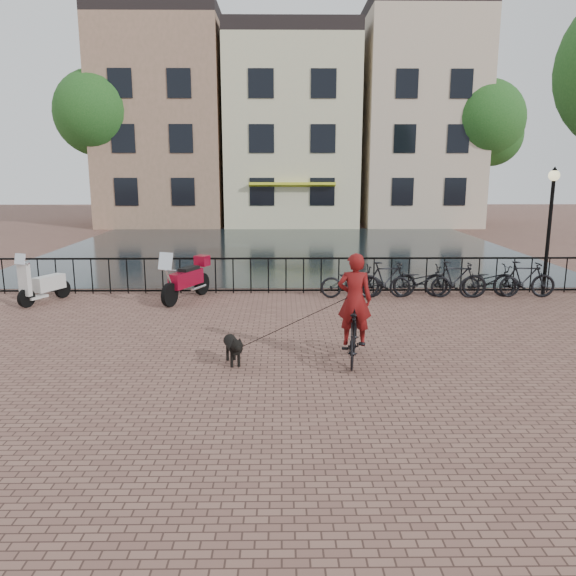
{
  "coord_description": "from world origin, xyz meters",
  "views": [
    {
      "loc": [
        -0.12,
        -7.65,
        3.45
      ],
      "look_at": [
        0.0,
        3.0,
        1.2
      ],
      "focal_mm": 35.0,
      "sensor_mm": 36.0,
      "label": 1
    }
  ],
  "objects_px": {
    "scooter": "(44,276)",
    "lamp_post": "(551,210)",
    "cyclist": "(354,314)",
    "dog": "(233,348)",
    "motorcycle": "(186,274)"
  },
  "relations": [
    {
      "from": "scooter",
      "to": "lamp_post",
      "type": "bearing_deg",
      "value": 27.4
    },
    {
      "from": "lamp_post",
      "to": "scooter",
      "type": "distance_m",
      "value": 13.72
    },
    {
      "from": "cyclist",
      "to": "dog",
      "type": "xyz_separation_m",
      "value": [
        -2.2,
        -0.08,
        -0.61
      ]
    },
    {
      "from": "dog",
      "to": "motorcycle",
      "type": "relative_size",
      "value": 0.44
    },
    {
      "from": "lamp_post",
      "to": "cyclist",
      "type": "height_order",
      "value": "lamp_post"
    },
    {
      "from": "dog",
      "to": "motorcycle",
      "type": "bearing_deg",
      "value": 91.51
    },
    {
      "from": "dog",
      "to": "scooter",
      "type": "distance_m",
      "value": 7.28
    },
    {
      "from": "cyclist",
      "to": "dog",
      "type": "bearing_deg",
      "value": 11.7
    },
    {
      "from": "lamp_post",
      "to": "scooter",
      "type": "bearing_deg",
      "value": -177.16
    },
    {
      "from": "dog",
      "to": "cyclist",
      "type": "bearing_deg",
      "value": -14.58
    },
    {
      "from": "cyclist",
      "to": "dog",
      "type": "distance_m",
      "value": 2.28
    },
    {
      "from": "cyclist",
      "to": "motorcycle",
      "type": "bearing_deg",
      "value": -42.62
    },
    {
      "from": "cyclist",
      "to": "scooter",
      "type": "distance_m",
      "value": 8.97
    },
    {
      "from": "dog",
      "to": "motorcycle",
      "type": "xyz_separation_m",
      "value": [
        -1.67,
        5.05,
        0.44
      ]
    },
    {
      "from": "motorcycle",
      "to": "cyclist",
      "type": "bearing_deg",
      "value": -28.06
    }
  ]
}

